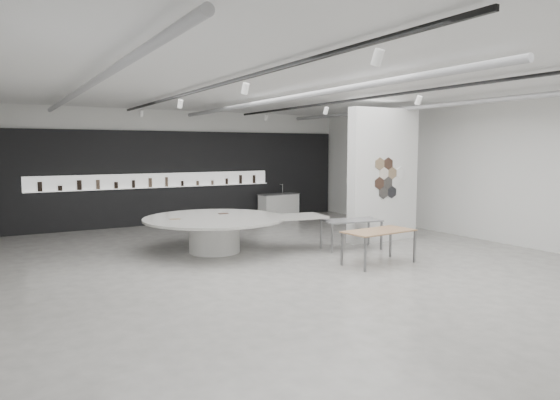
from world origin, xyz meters
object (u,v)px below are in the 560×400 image
sample_table_stone (351,222)px  kitchen_counter (279,205)px  sample_table_wood (379,233)px  partition_column (383,175)px  display_island (218,229)px

sample_table_stone → kitchen_counter: bearing=77.0°
sample_table_wood → kitchen_counter: bearing=76.1°
partition_column → display_island: size_ratio=0.79×
sample_table_wood → sample_table_stone: (0.50, 1.60, -0.01)m
display_island → sample_table_stone: (3.05, -1.34, 0.11)m
sample_table_stone → kitchen_counter: size_ratio=0.98×
partition_column → sample_table_wood: bearing=-133.2°
sample_table_wood → kitchen_counter: kitchen_counter is taller
display_island → sample_table_wood: (2.55, -2.94, 0.12)m
display_island → sample_table_stone: 3.33m
display_island → kitchen_counter: size_ratio=2.88×
partition_column → kitchen_counter: partition_column is taller
partition_column → kitchen_counter: 5.67m
sample_table_wood → partition_column: bearing=46.8°
sample_table_wood → kitchen_counter: 7.86m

